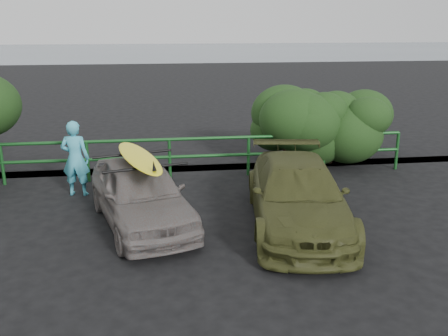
# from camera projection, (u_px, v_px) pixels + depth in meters

# --- Properties ---
(ground) EXTENTS (80.00, 80.00, 0.00)m
(ground) POSITION_uv_depth(u_px,v_px,m) (115.00, 278.00, 7.72)
(ground) COLOR black
(ocean) EXTENTS (200.00, 200.00, 0.00)m
(ocean) POSITION_uv_depth(u_px,v_px,m) (150.00, 51.00, 64.74)
(ocean) COLOR slate
(ocean) RESTS_ON ground
(guardrail) EXTENTS (14.00, 0.08, 1.04)m
(guardrail) POSITION_uv_depth(u_px,v_px,m) (129.00, 160.00, 12.33)
(guardrail) COLOR #164E1D
(guardrail) RESTS_ON ground
(shrub_right) EXTENTS (3.20, 2.40, 1.93)m
(shrub_right) POSITION_uv_depth(u_px,v_px,m) (319.00, 132.00, 13.30)
(shrub_right) COLOR #1D3A15
(shrub_right) RESTS_ON ground
(sedan) EXTENTS (2.44, 3.98, 1.26)m
(sedan) POSITION_uv_depth(u_px,v_px,m) (141.00, 193.00, 9.58)
(sedan) COLOR #6A625F
(sedan) RESTS_ON ground
(olive_vehicle) EXTENTS (2.35, 4.55, 1.26)m
(olive_vehicle) POSITION_uv_depth(u_px,v_px,m) (297.00, 195.00, 9.52)
(olive_vehicle) COLOR #40431D
(olive_vehicle) RESTS_ON ground
(man) EXTENTS (0.69, 0.51, 1.72)m
(man) POSITION_uv_depth(u_px,v_px,m) (75.00, 158.00, 11.16)
(man) COLOR #42AFC8
(man) RESTS_ON ground
(roof_rack) EXTENTS (1.81, 1.48, 0.05)m
(roof_rack) POSITION_uv_depth(u_px,v_px,m) (139.00, 160.00, 9.40)
(roof_rack) COLOR black
(roof_rack) RESTS_ON sedan
(surfboard) EXTENTS (1.22, 2.65, 0.08)m
(surfboard) POSITION_uv_depth(u_px,v_px,m) (139.00, 157.00, 9.38)
(surfboard) COLOR yellow
(surfboard) RESTS_ON roof_rack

